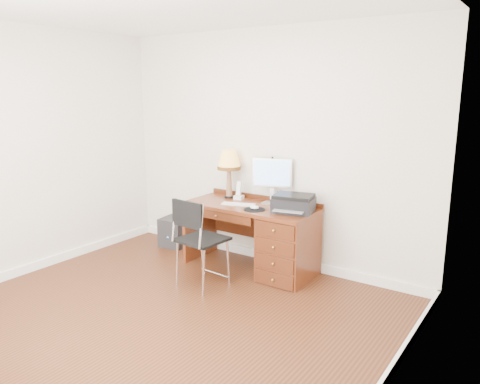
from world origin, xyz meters
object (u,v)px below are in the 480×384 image
Objects in this scene: leg_lamp at (229,163)px; chair at (198,234)px; printer at (294,203)px; desk at (275,239)px; monitor at (273,175)px; equipment_box at (175,232)px; phone at (239,194)px.

leg_lamp is 1.12m from chair.
printer is 0.82× the size of leg_lamp.
desk is 0.71m from monitor.
equipment_box is (-1.41, -0.12, -0.88)m from monitor.
leg_lamp is (-0.57, -0.05, 0.10)m from monitor.
leg_lamp is (-0.95, 0.15, 0.33)m from printer.
monitor is 0.50m from phone.
monitor is 0.48m from printer.
desk is at bearing -12.63° from leg_lamp.
chair reaches higher than printer.
monitor is 0.54× the size of chair.
printer is at bearing -10.08° from equipment_box.
equipment_box is at bearing 176.51° from desk.
printer is 0.50× the size of chair.
phone is at bearing 158.30° from printer.
desk is 3.17× the size of printer.
phone is at bearing -3.03° from leg_lamp.
monitor is at bearing -3.15° from phone.
chair is (-0.31, -0.96, -0.50)m from monitor.
desk is at bearing -25.32° from phone.
desk is 1.59m from equipment_box.
desk is 0.48m from printer.
desk is 0.90m from chair.
printer is at bearing -20.37° from phone.
monitor is 1.67m from equipment_box.
leg_lamp reaches higher than equipment_box.
printer is 0.81m from phone.
phone is at bearing 165.08° from desk.
leg_lamp is 0.61× the size of chair.
chair is (0.12, -0.91, -0.24)m from phone.
monitor is at bearing 76.37° from chair.
phone reaches higher than equipment_box.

